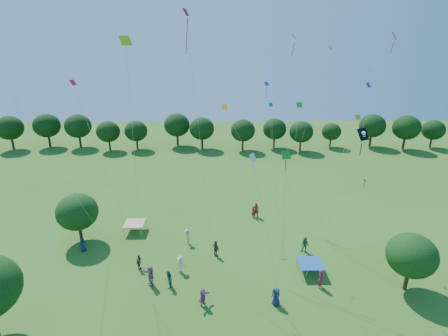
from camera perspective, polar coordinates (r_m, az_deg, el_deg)
near_tree_north at (r=39.95m, az=-22.85°, el=-6.63°), size 4.29×4.29×5.41m
near_tree_east at (r=34.04m, az=28.31°, el=-12.47°), size 4.12×4.12×5.29m
treeline at (r=69.03m, az=-1.96°, el=6.51°), size 88.01×8.77×6.77m
tent_red_stripe at (r=40.97m, az=-14.42°, el=-8.75°), size 2.20×2.20×1.10m
tent_blue at (r=34.33m, az=13.95°, el=-14.88°), size 2.20×2.20×1.10m
crowd_person_0 at (r=30.57m, az=8.36°, el=-20.02°), size 0.71×0.89×1.59m
crowd_person_1 at (r=42.93m, az=4.82°, el=-7.14°), size 0.67×0.65×1.52m
crowd_person_2 at (r=32.26m, az=-9.06°, el=-17.51°), size 0.46×0.83×1.66m
crowd_person_3 at (r=37.87m, az=-6.05°, el=-11.08°), size 0.95×1.20×1.68m
crowd_person_4 at (r=35.73m, az=-1.34°, el=-13.01°), size 0.98×1.08×1.72m
crowd_person_5 at (r=32.72m, az=-11.93°, el=-16.85°), size 1.49×1.83×1.90m
crowd_person_6 at (r=30.53m, az=8.61°, el=-20.09°), size 0.87×0.85×1.60m
crowd_person_7 at (r=43.06m, az=5.26°, el=-6.81°), size 0.81×0.67×1.87m
crowd_person_8 at (r=37.22m, az=13.09°, el=-12.13°), size 0.95×0.81×1.70m
crowd_person_9 at (r=33.95m, az=-7.10°, el=-15.27°), size 1.17×0.89×1.63m
crowd_person_10 at (r=34.94m, az=-13.71°, el=-14.71°), size 0.65×0.98×1.53m
crowd_person_11 at (r=30.24m, az=-3.45°, el=-20.32°), size 1.20×1.57×1.61m
crowd_person_12 at (r=39.29m, az=-22.07°, el=-11.49°), size 0.80×0.84×1.53m
crowd_person_13 at (r=32.95m, az=15.52°, el=-17.04°), size 0.70×0.79×1.78m
pirate_kite at (r=30.29m, az=21.52°, el=4.51°), size 5.78×3.31×12.43m
red_high_kite at (r=31.14m, az=-5.37°, el=16.60°), size 2.51×5.75×21.61m
small_kite_0 at (r=40.84m, az=21.05°, el=-3.46°), size 5.01×3.86×4.79m
small_kite_1 at (r=38.83m, az=1.82°, el=6.57°), size 6.84×1.02×12.50m
small_kite_2 at (r=29.47m, az=18.69°, el=0.27°), size 3.67×2.04×13.67m
small_kite_3 at (r=30.41m, az=11.42°, el=3.44°), size 1.85×4.08×14.17m
small_kite_4 at (r=33.85m, az=20.55°, el=5.44°), size 1.65×2.55×15.74m
small_kite_5 at (r=29.91m, az=10.89°, el=12.56°), size 1.00×4.90×19.62m
small_kite_6 at (r=30.67m, az=-27.91°, el=4.12°), size 3.34×5.75×15.23m
small_kite_7 at (r=28.50m, az=20.36°, el=7.15°), size 4.19×1.66×17.27m
small_kite_8 at (r=25.34m, az=-19.24°, el=0.83°), size 3.02×2.38×16.84m
small_kite_9 at (r=31.94m, az=23.72°, el=12.15°), size 2.56×4.04×19.71m
small_kite_10 at (r=23.73m, az=-15.03°, el=9.95°), size 1.17×2.36×19.36m
small_kite_11 at (r=23.33m, az=9.81°, el=-2.89°), size 0.61×1.68×12.59m
small_kite_12 at (r=41.81m, az=7.33°, el=9.44°), size 1.82×4.94×14.52m
small_kite_13 at (r=38.93m, az=14.30°, el=10.06°), size 4.57×1.00×18.56m
small_kite_14 at (r=24.23m, az=5.55°, el=-2.73°), size 2.74×0.89×11.99m
small_kite_15 at (r=35.47m, az=8.04°, el=4.33°), size 2.10×2.95×13.55m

